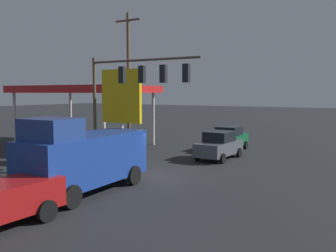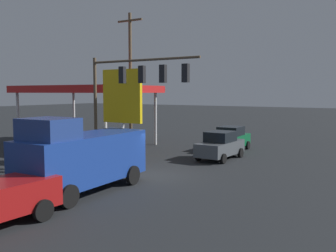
{
  "view_description": "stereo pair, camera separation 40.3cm",
  "coord_description": "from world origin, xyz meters",
  "px_view_note": "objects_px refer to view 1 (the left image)",
  "views": [
    {
      "loc": [
        -11.41,
        17.02,
        4.65
      ],
      "look_at": [
        0.0,
        -2.0,
        2.63
      ],
      "focal_mm": 40.0,
      "sensor_mm": 36.0,
      "label": 1
    },
    {
      "loc": [
        -11.75,
        16.81,
        4.65
      ],
      "look_at": [
        0.0,
        -2.0,
        2.63
      ],
      "focal_mm": 40.0,
      "sensor_mm": 36.0,
      "label": 2
    }
  ],
  "objects_px": {
    "sedan_far": "(229,139)",
    "price_sign": "(121,98)",
    "utility_pole": "(128,78)",
    "fire_hydrant": "(68,169)",
    "sedan_waiting": "(219,145)",
    "delivery_truck": "(83,157)",
    "traffic_signal_assembly": "(133,84)"
  },
  "relations": [
    {
      "from": "sedan_far",
      "to": "price_sign",
      "type": "bearing_deg",
      "value": -27.84
    },
    {
      "from": "utility_pole",
      "to": "fire_hydrant",
      "type": "distance_m",
      "value": 11.93
    },
    {
      "from": "utility_pole",
      "to": "sedan_waiting",
      "type": "xyz_separation_m",
      "value": [
        -8.31,
        0.66,
        -4.84
      ]
    },
    {
      "from": "price_sign",
      "to": "utility_pole",
      "type": "bearing_deg",
      "value": -57.46
    },
    {
      "from": "utility_pole",
      "to": "sedan_far",
      "type": "xyz_separation_m",
      "value": [
        -7.48,
        -3.23,
        -4.84
      ]
    },
    {
      "from": "fire_hydrant",
      "to": "delivery_truck",
      "type": "bearing_deg",
      "value": 147.36
    },
    {
      "from": "utility_pole",
      "to": "price_sign",
      "type": "bearing_deg",
      "value": 122.54
    },
    {
      "from": "fire_hydrant",
      "to": "traffic_signal_assembly",
      "type": "bearing_deg",
      "value": -120.84
    },
    {
      "from": "sedan_far",
      "to": "delivery_truck",
      "type": "xyz_separation_m",
      "value": [
        0.99,
        15.33,
        0.74
      ]
    },
    {
      "from": "price_sign",
      "to": "fire_hydrant",
      "type": "bearing_deg",
      "value": 91.24
    },
    {
      "from": "traffic_signal_assembly",
      "to": "utility_pole",
      "type": "height_order",
      "value": "utility_pole"
    },
    {
      "from": "fire_hydrant",
      "to": "sedan_far",
      "type": "bearing_deg",
      "value": -107.06
    },
    {
      "from": "price_sign",
      "to": "sedan_far",
      "type": "xyz_separation_m",
      "value": [
        -4.2,
        -8.37,
        -3.28
      ]
    },
    {
      "from": "traffic_signal_assembly",
      "to": "fire_hydrant",
      "type": "bearing_deg",
      "value": 59.16
    },
    {
      "from": "utility_pole",
      "to": "sedan_waiting",
      "type": "height_order",
      "value": "utility_pole"
    },
    {
      "from": "utility_pole",
      "to": "delivery_truck",
      "type": "distance_m",
      "value": 14.33
    },
    {
      "from": "traffic_signal_assembly",
      "to": "sedan_waiting",
      "type": "height_order",
      "value": "traffic_signal_assembly"
    },
    {
      "from": "price_sign",
      "to": "delivery_truck",
      "type": "xyz_separation_m",
      "value": [
        -3.22,
        6.96,
        -2.54
      ]
    },
    {
      "from": "sedan_far",
      "to": "sedan_waiting",
      "type": "height_order",
      "value": "same"
    },
    {
      "from": "utility_pole",
      "to": "price_sign",
      "type": "height_order",
      "value": "utility_pole"
    },
    {
      "from": "traffic_signal_assembly",
      "to": "price_sign",
      "type": "relative_size",
      "value": 1.23
    },
    {
      "from": "traffic_signal_assembly",
      "to": "price_sign",
      "type": "xyz_separation_m",
      "value": [
        2.14,
        -1.57,
        -0.91
      ]
    },
    {
      "from": "price_sign",
      "to": "delivery_truck",
      "type": "distance_m",
      "value": 8.08
    },
    {
      "from": "utility_pole",
      "to": "fire_hydrant",
      "type": "height_order",
      "value": "utility_pole"
    },
    {
      "from": "utility_pole",
      "to": "traffic_signal_assembly",
      "type": "bearing_deg",
      "value": 128.91
    },
    {
      "from": "sedan_waiting",
      "to": "utility_pole",
      "type": "bearing_deg",
      "value": -92.84
    },
    {
      "from": "fire_hydrant",
      "to": "price_sign",
      "type": "bearing_deg",
      "value": -88.76
    },
    {
      "from": "utility_pole",
      "to": "fire_hydrant",
      "type": "relative_size",
      "value": 12.49
    },
    {
      "from": "sedan_far",
      "to": "fire_hydrant",
      "type": "relative_size",
      "value": 5.04
    },
    {
      "from": "fire_hydrant",
      "to": "utility_pole",
      "type": "bearing_deg",
      "value": -71.47
    },
    {
      "from": "price_sign",
      "to": "sedan_waiting",
      "type": "xyz_separation_m",
      "value": [
        -5.03,
        -4.48,
        -3.28
      ]
    },
    {
      "from": "traffic_signal_assembly",
      "to": "sedan_waiting",
      "type": "relative_size",
      "value": 1.69
    }
  ]
}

